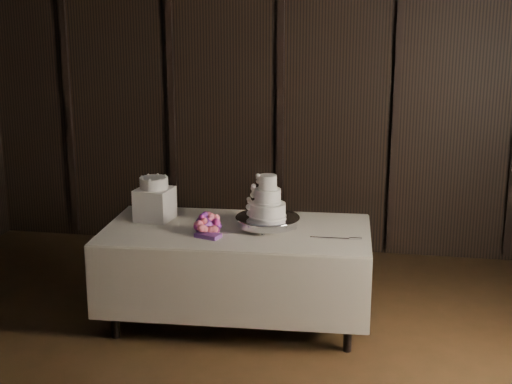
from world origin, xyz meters
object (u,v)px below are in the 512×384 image
object	(u,v)px
bouquet	(205,224)
small_cake	(154,183)
wedding_cake	(264,201)
display_table	(237,272)
cake_stand	(268,223)
box_pedestal	(155,204)

from	to	relation	value
bouquet	small_cake	size ratio (longest dim) A/B	1.77
wedding_cake	small_cake	size ratio (longest dim) A/B	1.46
display_table	wedding_cake	size ratio (longest dim) A/B	6.37
display_table	cake_stand	size ratio (longest dim) A/B	4.22
bouquet	box_pedestal	distance (m)	0.53
bouquet	small_cake	bearing A→B (deg)	152.38
display_table	cake_stand	xyz separation A→B (m)	(0.23, 0.04, 0.39)
display_table	box_pedestal	world-z (taller)	box_pedestal
bouquet	small_cake	world-z (taller)	small_cake
bouquet	display_table	bearing A→B (deg)	32.17
box_pedestal	display_table	bearing A→B (deg)	-9.74
display_table	bouquet	bearing A→B (deg)	-151.00
wedding_cake	box_pedestal	distance (m)	0.89
display_table	box_pedestal	xyz separation A→B (m)	(-0.67, 0.12, 0.47)
display_table	box_pedestal	bearing A→B (deg)	167.09
display_table	cake_stand	world-z (taller)	cake_stand
display_table	bouquet	distance (m)	0.47
small_cake	box_pedestal	bearing A→B (deg)	0.00
cake_stand	box_pedestal	distance (m)	0.91
cake_stand	small_cake	xyz separation A→B (m)	(-0.90, 0.07, 0.25)
display_table	wedding_cake	world-z (taller)	wedding_cake
display_table	small_cake	bearing A→B (deg)	167.09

